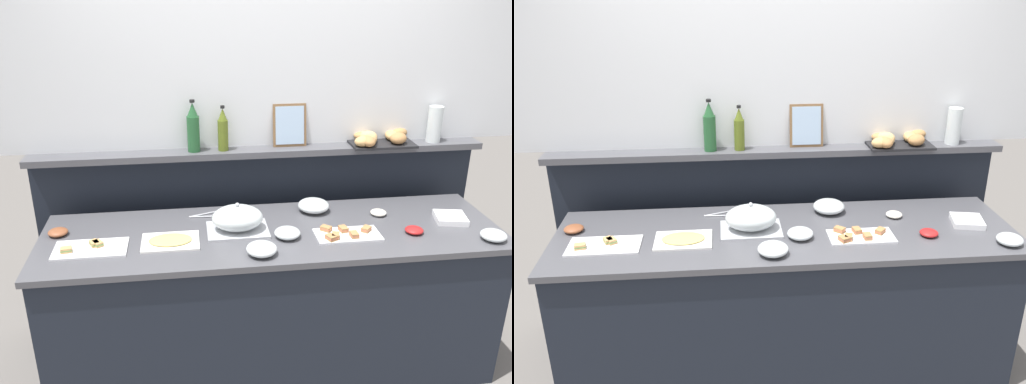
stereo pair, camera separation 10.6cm
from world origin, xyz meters
The scene contains 22 objects.
ground_plane centered at (0.00, 0.60, 0.00)m, with size 12.00×12.00×0.00m, color slate.
buffet_counter centered at (0.00, 0.00, 0.46)m, with size 2.56×0.75×0.91m.
back_ledge_unit centered at (0.00, 0.55, 0.65)m, with size 2.82×0.22×1.24m.
upper_wall_panel centered at (0.00, 0.58, 1.92)m, with size 3.42×0.08×1.36m, color silver.
sandwich_platter_rear centered at (0.39, -0.11, 0.92)m, with size 0.36×0.18×0.04m.
sandwich_platter_side centered at (-0.98, -0.09, 0.92)m, with size 0.38×0.20×0.04m.
cold_cuts_platter centered at (-0.57, -0.06, 0.92)m, with size 0.31×0.22×0.02m.
serving_cloche centered at (-0.20, 0.03, 0.98)m, with size 0.34×0.24×0.17m.
glass_bowl_large centered at (0.28, 0.23, 0.94)m, with size 0.19×0.19×0.08m.
glass_bowl_medium centered at (1.16, -0.26, 0.93)m, with size 0.14×0.14×0.06m.
glass_bowl_small centered at (-0.10, -0.26, 0.94)m, with size 0.16×0.16×0.06m.
glass_bowl_extra centered at (0.06, -0.09, 0.93)m, with size 0.14×0.14×0.06m.
condiment_bowl_dark centered at (0.77, -0.13, 0.93)m, with size 0.10×0.10×0.04m, color red.
condiment_bowl_cream centered at (-1.18, 0.10, 0.93)m, with size 0.11×0.11×0.04m, color brown.
condiment_bowl_teal centered at (0.65, 0.13, 0.92)m, with size 0.10×0.10×0.03m, color silver.
serving_tongs centered at (-0.38, 0.25, 0.91)m, with size 0.19×0.08×0.01m.
napkin_stack centered at (1.04, 0.00, 0.92)m, with size 0.17×0.17×0.03m, color white.
olive_oil_bottle centered at (-0.24, 0.48, 1.36)m, with size 0.06×0.06×0.28m.
wine_bottle_green centered at (-0.41, 0.48, 1.38)m, with size 0.08×0.08×0.32m.
bread_basket centered at (0.74, 0.46, 1.28)m, with size 0.44×0.30×0.08m.
framed_picture centered at (0.18, 0.52, 1.37)m, with size 0.21×0.06×0.26m.
water_carafe centered at (1.11, 0.48, 1.35)m, with size 0.09×0.09×0.23m, color silver.
Camera 2 is at (-0.34, -2.66, 2.25)m, focal length 37.66 mm.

